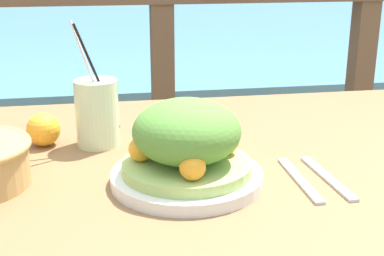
% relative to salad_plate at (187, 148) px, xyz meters
% --- Properties ---
extents(patio_table, '(1.12, 0.89, 0.75)m').
position_rel_salad_plate_xyz_m(patio_table, '(0.06, 0.07, -0.16)').
color(patio_table, olive).
rests_on(patio_table, ground_plane).
extents(railing_fence, '(2.80, 0.08, 1.04)m').
position_rel_salad_plate_xyz_m(railing_fence, '(0.06, 0.89, -0.09)').
color(railing_fence, brown).
rests_on(railing_fence, ground_plane).
extents(sea_backdrop, '(12.00, 4.00, 0.54)m').
position_rel_salad_plate_xyz_m(sea_backdrop, '(0.06, 3.39, -0.54)').
color(sea_backdrop, teal).
rests_on(sea_backdrop, ground_plane).
extents(salad_plate, '(0.25, 0.25, 0.14)m').
position_rel_salad_plate_xyz_m(salad_plate, '(0.00, 0.00, 0.00)').
color(salad_plate, silver).
rests_on(salad_plate, patio_table).
extents(drink_glass, '(0.09, 0.08, 0.24)m').
position_rel_salad_plate_xyz_m(drink_glass, '(-0.14, 0.21, 0.00)').
color(drink_glass, beige).
rests_on(drink_glass, patio_table).
extents(fork, '(0.02, 0.18, 0.00)m').
position_rel_salad_plate_xyz_m(fork, '(0.18, -0.02, -0.06)').
color(fork, silver).
rests_on(fork, patio_table).
extents(knife, '(0.03, 0.18, 0.00)m').
position_rel_salad_plate_xyz_m(knife, '(0.23, -0.02, -0.06)').
color(knife, silver).
rests_on(knife, patio_table).
extents(orange_near_basket, '(0.06, 0.06, 0.06)m').
position_rel_salad_plate_xyz_m(orange_near_basket, '(-0.24, 0.22, -0.03)').
color(orange_near_basket, '#F9A328').
rests_on(orange_near_basket, patio_table).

